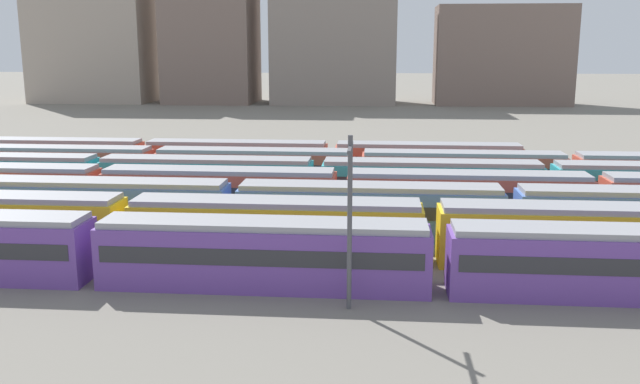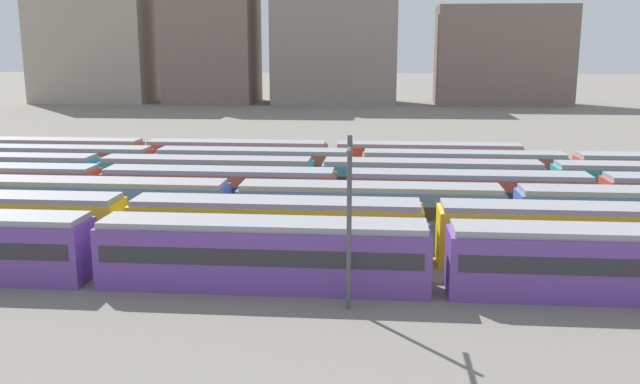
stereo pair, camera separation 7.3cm
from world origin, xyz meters
The scene contains 12 objects.
ground_plane centered at (0.00, 15.60, 0.00)m, with size 600.00×600.00×0.00m, color slate.
train_track_0 centered at (15.29, 0.00, 1.90)m, with size 55.80×3.06×3.75m.
train_track_1 centered at (24.63, 5.20, 1.90)m, with size 74.70×3.06×3.75m.
train_track_3 centered at (18.67, 15.60, 1.90)m, with size 74.70×3.06×3.75m.
train_track_4 centered at (16.34, 20.80, 1.90)m, with size 74.70×3.06×3.75m.
train_track_5 centered at (38.41, 26.00, 1.90)m, with size 112.50×3.06×3.75m.
train_track_6 centered at (7.31, 31.20, 1.90)m, with size 55.80×3.06×3.75m.
catenary_pole_0 centered at (20.06, -2.79, 4.91)m, with size 0.24×3.20×8.77m.
distant_building_0 centered at (-46.33, 124.86, 19.50)m, with size 27.34×16.61×38.99m, color #A89989.
distant_building_1 centered at (-17.89, 124.86, 19.11)m, with size 20.18×18.01×38.22m, color #7A665B.
distant_building_2 centered at (10.90, 124.86, 16.93)m, with size 28.14×16.54×33.86m, color gray.
distant_building_3 centered at (48.93, 124.86, 11.00)m, with size 29.93×12.85×22.00m, color #7A665B.
Camera 2 is at (21.48, -35.09, 12.88)m, focal length 38.26 mm.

